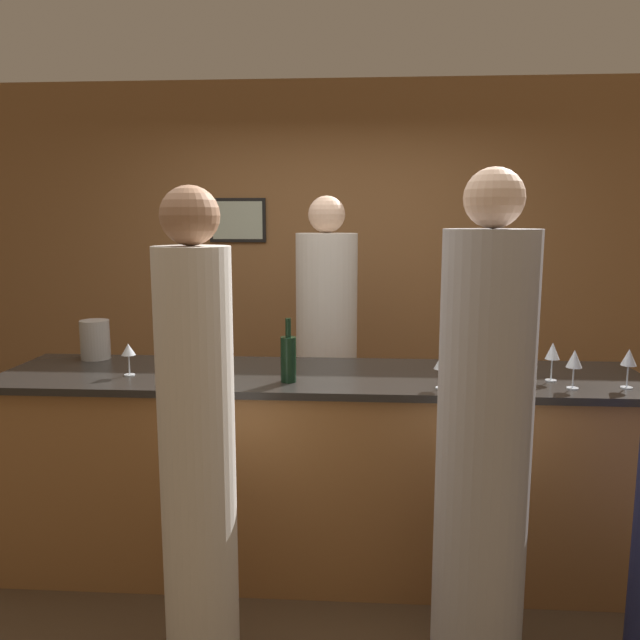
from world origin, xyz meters
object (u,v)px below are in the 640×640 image
guest_0 (483,451)px  ice_bucket (95,340)px  bartender (326,359)px  wine_bottle_0 (288,358)px  guest_1 (197,449)px

guest_0 → ice_bucket: 2.15m
bartender → guest_0: (0.67, -1.63, 0.02)m
bartender → ice_bucket: 1.40m
wine_bottle_0 → guest_0: bearing=-35.7°
guest_0 → wine_bottle_0: size_ratio=6.44×
guest_0 → wine_bottle_0: bearing=144.3°
guest_0 → guest_1: size_ratio=1.03×
guest_0 → ice_bucket: guest_0 is taller
guest_1 → ice_bucket: (-0.82, 1.02, 0.22)m
bartender → wine_bottle_0: 1.10m
guest_1 → ice_bucket: size_ratio=8.86×
guest_1 → wine_bottle_0: 0.69m
guest_0 → ice_bucket: bearing=152.4°
bartender → wine_bottle_0: size_ratio=6.33×
ice_bucket → guest_0: bearing=-27.6°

